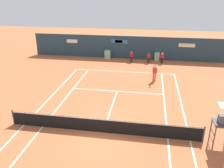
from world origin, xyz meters
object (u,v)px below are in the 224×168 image
Objects in this scene: ball_kid_left_post at (131,56)px; tennis_ball_by_sideline at (139,118)px; player_on_baseline at (155,72)px; ball_kid_centre_post at (162,57)px; umpire_chair at (224,121)px; tennis_ball_mid_court at (79,109)px; ball_kid_right_post at (149,57)px.

ball_kid_left_post reaches higher than tennis_ball_by_sideline.
player_on_baseline is 1.35× the size of ball_kid_centre_post.
ball_kid_centre_post is 19.75× the size of tennis_ball_by_sideline.
umpire_chair is 10.33m from player_on_baseline.
player_on_baseline is 6.05m from ball_kid_centre_post.
ball_kid_centre_post is at bearing 9.93° from umpire_chair.
ball_kid_centre_post is 14.24m from tennis_ball_mid_court.
player_on_baseline is at bearing 106.12° from ball_kid_left_post.
ball_kid_right_post is at bearing 68.85° from tennis_ball_mid_court.
ball_kid_left_post is at bearing 97.39° from tennis_ball_by_sideline.
umpire_chair is 2.07× the size of ball_kid_right_post.
ball_kid_left_post is 3.66m from ball_kid_centre_post.
umpire_chair is 15.87m from ball_kid_centre_post.
ball_kid_right_post is (-4.33, 15.61, -0.92)m from umpire_chair.
ball_kid_right_post is (2.07, -0.00, -0.05)m from ball_kid_left_post.
tennis_ball_by_sideline is at bearing 91.91° from ball_kid_centre_post.
tennis_ball_by_sideline is (4.56, -0.70, 0.00)m from tennis_ball_mid_court.
ball_kid_left_post is 19.73× the size of tennis_ball_mid_court.
ball_kid_centre_post reaches higher than ball_kid_right_post.
ball_kid_centre_post is at bearing 174.87° from ball_kid_right_post.
umpire_chair is at bearing -25.81° from tennis_ball_by_sideline.
tennis_ball_by_sideline is (-0.34, -13.35, -0.69)m from ball_kid_right_post.
ball_kid_left_post is (-2.74, 5.97, -0.18)m from player_on_baseline.
tennis_ball_mid_court is (-2.83, -12.66, -0.74)m from ball_kid_left_post.
umpire_chair is 38.03× the size of tennis_ball_by_sideline.
umpire_chair is 5.42m from tennis_ball_by_sideline.
ball_kid_left_post is 2.07m from ball_kid_right_post.
ball_kid_right_post is 1.60m from ball_kid_centre_post.
tennis_ball_mid_court is at bearing 63.72° from ball_kid_right_post.
umpire_chair is 16.89m from ball_kid_left_post.
ball_kid_left_post is at bearing 77.40° from tennis_ball_mid_court.
ball_kid_right_post is at bearing 171.51° from ball_kid_left_post.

